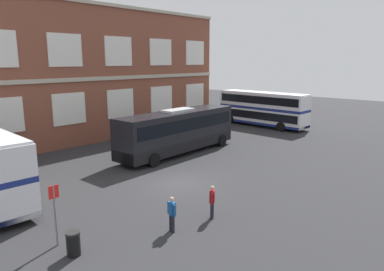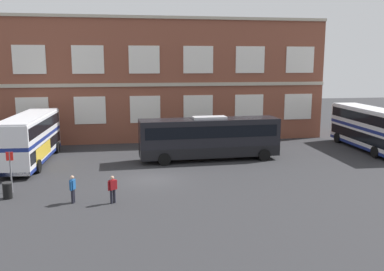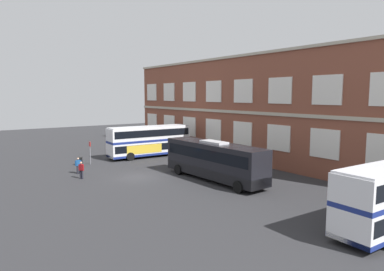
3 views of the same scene
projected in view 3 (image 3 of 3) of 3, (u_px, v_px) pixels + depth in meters
name	position (u px, v px, depth m)	size (l,w,h in m)	color
ground_plane	(155.00, 175.00, 35.72)	(120.00, 120.00, 0.00)	#2B2B2D
brick_terminal_building	(250.00, 109.00, 46.24)	(44.66, 8.19, 12.99)	brown
double_decker_near	(150.00, 141.00, 45.88)	(3.27, 11.11, 4.07)	silver
touring_coach	(214.00, 161.00, 33.14)	(12.08, 3.21, 3.80)	black
waiting_passenger	(81.00, 169.00, 33.82)	(0.59, 0.43, 1.70)	black
second_passenger	(78.00, 165.00, 36.00)	(0.34, 0.64, 1.70)	black
bus_stand_flag	(90.00, 151.00, 40.88)	(0.44, 0.10, 2.70)	slate
station_litter_bin	(80.00, 161.00, 40.24)	(0.60, 0.60, 1.03)	black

